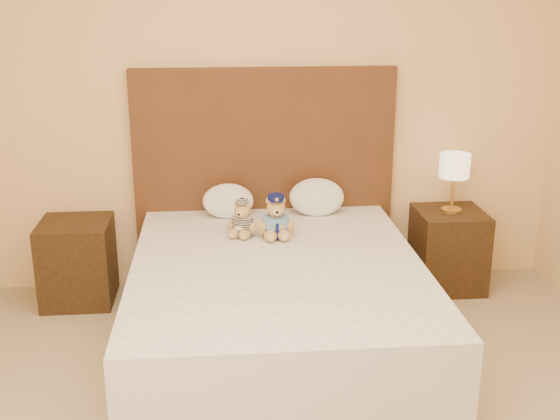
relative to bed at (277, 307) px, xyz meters
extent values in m
cube|color=#F4C485|center=(0.00, 1.05, 1.07)|extent=(4.00, 0.04, 2.70)
cube|color=white|center=(0.00, 0.00, -0.13)|extent=(1.60, 2.00, 0.30)
cube|color=white|center=(0.00, 0.00, 0.15)|extent=(1.60, 2.00, 0.25)
cube|color=#522C18|center=(0.00, 1.01, 0.47)|extent=(1.75, 0.08, 1.50)
cube|color=#382411|center=(-1.25, 0.80, 0.00)|extent=(0.45, 0.45, 0.55)
cube|color=#382411|center=(1.25, 0.80, 0.00)|extent=(0.45, 0.45, 0.55)
cylinder|color=gold|center=(1.25, 0.80, 0.28)|extent=(0.14, 0.14, 0.02)
cylinder|color=gold|center=(1.25, 0.80, 0.41)|extent=(0.02, 0.02, 0.26)
cylinder|color=#F9EAC3|center=(1.25, 0.80, 0.59)|extent=(0.20, 0.20, 0.16)
ellipsoid|color=white|center=(-0.25, 0.83, 0.39)|extent=(0.33, 0.22, 0.23)
ellipsoid|color=white|center=(0.34, 0.83, 0.40)|extent=(0.37, 0.24, 0.26)
camera|label=1|loc=(-0.31, -3.59, 1.73)|focal=45.00mm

